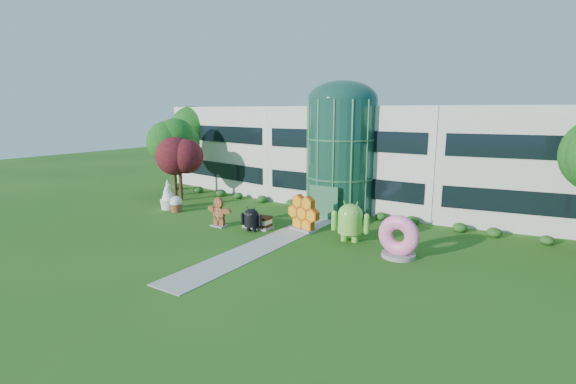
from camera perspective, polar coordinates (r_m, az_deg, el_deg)
The scene contains 14 objects.
ground at distance 27.88m, azimuth -4.03°, elevation -7.61°, with size 140.00×140.00×0.00m, color #215114.
building at distance 42.34m, azimuth 10.86°, elevation 5.12°, with size 46.00×15.00×9.30m, color beige, non-canonical shape.
atrium at distance 36.87m, azimuth 7.27°, elevation 4.75°, with size 6.00×6.00×9.80m, color #194738.
walkway at distance 29.40m, azimuth -1.65°, elevation -6.54°, with size 2.40×20.00×0.04m, color #9E9E93.
tree_red at distance 42.91m, azimuth -14.55°, elevation 2.82°, with size 4.00×4.00×6.00m, color #3F0C14, non-canonical shape.
trees_backdrop at distance 37.85m, azimuth 7.92°, elevation 3.83°, with size 52.00×8.00×8.40m, color #164C13, non-canonical shape.
android_green at distance 29.03m, azimuth 8.50°, elevation -3.72°, with size 2.76×1.84×3.13m, color #6DBE3D, non-canonical shape.
android_black at distance 31.33m, azimuth -5.03°, elevation -3.56°, with size 1.79×1.20×2.04m, color black, non-canonical shape.
donut at distance 26.64m, azimuth 14.99°, elevation -5.81°, with size 2.61×1.25×2.72m, color #E4569A, non-canonical shape.
gingerbread at distance 32.94m, azimuth -9.43°, elevation -2.68°, with size 2.53×0.97×2.33m, color brown, non-canonical shape.
ice_cream_sandwich at distance 32.27m, azimuth -4.13°, elevation -4.07°, with size 2.25×1.12×1.00m, color black, non-canonical shape.
honeycomb at distance 31.39m, azimuth 2.12°, elevation -3.10°, with size 3.13×1.12×2.46m, color #FF9F19, non-canonical shape.
froyo at distance 39.68m, azimuth -16.09°, elevation -0.34°, with size 1.58×1.58×2.70m, color white, non-canonical shape.
cupcake at distance 38.50m, azimuth -15.05°, elevation -1.60°, with size 1.18×1.18×1.42m, color white, non-canonical shape.
Camera 1 is at (16.09, -20.93, 8.96)m, focal length 26.00 mm.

